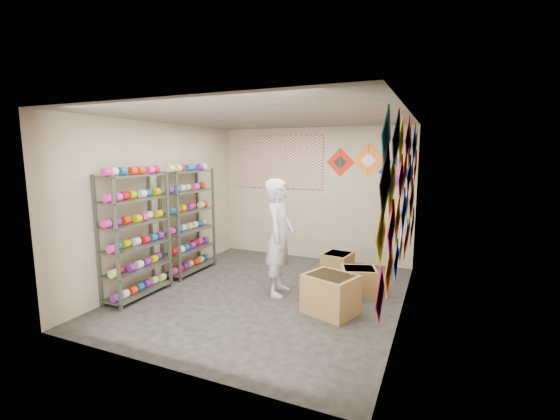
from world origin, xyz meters
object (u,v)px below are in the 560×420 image
at_px(shopkeeper, 279,237).
at_px(carton_a, 331,294).
at_px(shelf_rack_back, 189,222).
at_px(shelf_rack_front, 136,236).
at_px(carton_b, 359,281).
at_px(carton_c, 337,265).

bearing_deg(shopkeeper, carton_a, -120.49).
bearing_deg(shelf_rack_back, shelf_rack_front, -90.00).
relative_size(shelf_rack_front, carton_b, 3.62).
distance_m(shelf_rack_back, carton_b, 3.19).
xyz_separation_m(shelf_rack_front, carton_a, (2.89, 0.58, -0.68)).
height_order(shelf_rack_front, carton_b, shelf_rack_front).
height_order(shelf_rack_front, carton_c, shelf_rack_front).
height_order(shelf_rack_back, carton_a, shelf_rack_back).
relative_size(shelf_rack_front, shelf_rack_back, 1.00).
xyz_separation_m(shopkeeper, carton_c, (0.64, 1.11, -0.68)).
distance_m(shelf_rack_back, carton_a, 3.05).
xyz_separation_m(shopkeeper, carton_b, (1.16, 0.43, -0.69)).
distance_m(shelf_rack_front, shelf_rack_back, 1.30).
xyz_separation_m(shelf_rack_back, shopkeeper, (1.95, -0.33, -0.05)).
bearing_deg(shelf_rack_front, carton_a, 11.31).
height_order(carton_a, carton_c, carton_a).
distance_m(shopkeeper, carton_a, 1.20).
bearing_deg(carton_a, shelf_rack_front, -149.64).
height_order(shelf_rack_front, shopkeeper, shelf_rack_front).
relative_size(shelf_rack_back, shopkeeper, 1.05).
relative_size(shopkeeper, carton_b, 3.44).
relative_size(carton_a, carton_c, 1.30).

